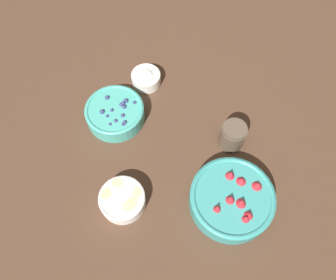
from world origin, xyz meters
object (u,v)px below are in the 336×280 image
Objects in this scene: bowl_cream at (146,78)px; jar_chocolate at (232,136)px; bowl_strawberries at (232,199)px; bowl_blueberries at (115,112)px; bowl_bananas at (122,200)px.

jar_chocolate is (0.26, 0.26, 0.02)m from bowl_cream.
bowl_blueberries is at bearing -133.68° from bowl_strawberries.
bowl_strawberries reaches higher than bowl_cream.
bowl_strawberries is 2.56× the size of jar_chocolate.
bowl_blueberries is at bearing -175.87° from bowl_bananas.
bowl_cream is (-0.43, 0.09, -0.00)m from bowl_bananas.
bowl_blueberries is 1.88× the size of bowl_cream.
jar_chocolate is (-0.20, 0.03, 0.00)m from bowl_strawberries.
bowl_cream is at bearing -153.77° from bowl_strawberries.
bowl_strawberries is 0.31m from bowl_bananas.
bowl_cream is at bearing 168.86° from bowl_bananas.
bowl_strawberries is at bearing 85.70° from bowl_bananas.
bowl_blueberries is 2.03× the size of jar_chocolate.
jar_chocolate reaches higher than bowl_strawberries.
bowl_bananas is 1.30× the size of bowl_cream.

